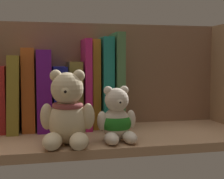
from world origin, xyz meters
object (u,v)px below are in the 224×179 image
book_8 (86,84)px  teddy_bear_smaller (117,120)px  teddy_bear_larger (67,113)px  book_7 (74,95)px  book_10 (105,83)px  book_2 (1,99)px  book_3 (15,93)px  book_5 (44,90)px  book_9 (94,84)px  book_4 (29,89)px  book_6 (60,98)px  book_11 (115,80)px

book_8 → teddy_bear_smaller: bearing=-74.7°
book_8 → teddy_bear_larger: (-6.28, -17.77, -4.82)cm
book_7 → book_10: 8.71cm
book_8 → teddy_bear_smaller: (4.54, -16.62, -6.78)cm
book_2 → book_3: (3.35, 0.00, 1.26)cm
book_3 → book_5: size_ratio=0.93×
book_9 → teddy_bear_larger: 20.31cm
book_5 → book_7: 7.94cm
book_4 → book_3: bearing=180.0°
book_2 → book_6: (14.51, 0.00, -0.10)cm
book_2 → book_7: (18.36, 0.00, 0.53)cm
book_9 → teddy_bear_smaller: bearing=-82.3°
book_4 → teddy_bear_smaller: (19.14, -16.62, -5.58)cm
book_11 → book_6: bearing=180.0°
book_10 → book_2: bearing=180.0°
book_11 → teddy_bear_smaller: bearing=-101.9°
book_4 → book_8: bearing=0.0°
book_4 → book_10: book_10 is taller
book_7 → book_9: book_9 is taller
book_6 → book_10: 12.55cm
book_7 → book_11: size_ratio=0.70×
book_6 → book_2: bearing=180.0°
book_3 → book_8: bearing=0.0°
book_5 → book_9: (13.09, 0.00, 1.41)cm
book_3 → teddy_bear_larger: book_3 is taller
book_7 → teddy_bear_smaller: bearing=-65.6°
book_6 → book_9: book_9 is taller
book_5 → teddy_bear_smaller: book_5 is taller
book_4 → book_5: 3.81cm
book_5 → book_11: bearing=0.0°
book_2 → book_10: book_10 is taller
teddy_bear_larger → book_3: bearing=123.4°
book_9 → book_11: 5.82cm
book_3 → book_6: (11.17, 0.00, -1.35)cm
book_5 → book_10: (15.93, 0.00, 1.69)cm
book_8 → book_7: bearing=180.0°
book_7 → book_9: bearing=0.0°
book_6 → book_8: (6.83, 0.00, 3.49)cm
book_5 → book_9: bearing=0.0°
book_3 → book_9: bearing=0.0°
book_3 → book_10: size_ratio=0.80×
book_6 → book_8: size_ratio=0.70×
book_7 → book_2: bearing=180.0°
book_6 → book_10: size_ratio=0.68×
book_4 → teddy_bear_smaller: size_ratio=1.71×
book_6 → book_3: bearing=180.0°
book_2 → teddy_bear_smaller: 30.95cm
teddy_bear_larger → teddy_bear_smaller: bearing=6.1°
book_2 → book_11: book_11 is taller
book_4 → book_8: (14.60, 0.00, 1.20)cm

